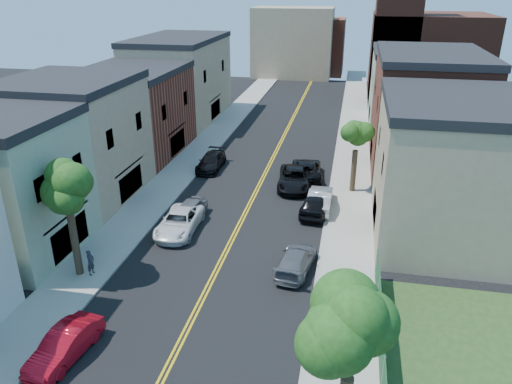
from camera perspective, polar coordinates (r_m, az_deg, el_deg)
The scene contains 28 objects.
sidewalk_left at distance 53.24m, azimuth -5.94°, elevation 5.63°, with size 3.20×100.00×0.15m, color gray.
sidewalk_right at distance 51.01m, azimuth 11.35°, elevation 4.48°, with size 3.20×100.00×0.15m, color gray.
curb_left at distance 52.77m, azimuth -4.12°, elevation 5.53°, with size 0.30×100.00×0.15m, color gray.
curb_right at distance 51.02m, azimuth 9.38°, elevation 4.63°, with size 0.30×100.00×0.15m, color gray.
bldg_left_tan_near at distance 41.33m, azimuth -20.50°, elevation 5.40°, with size 9.00×10.00×9.00m, color #998466.
bldg_left_brick at distance 50.75m, azimuth -14.14°, elevation 8.77°, with size 9.00×12.00×8.00m, color brown.
bldg_left_tan_far at distance 63.21m, azimuth -8.87°, elevation 12.70°, with size 9.00×16.00×9.50m, color #998466.
bldg_right_tan at distance 35.08m, azimuth 21.51°, elevation 2.14°, with size 9.00×12.00×9.00m, color #998466.
bldg_right_brick at distance 48.17m, azimuth 19.12°, elevation 8.65°, with size 9.00×14.00×10.00m, color brown.
bldg_right_palegrn at distance 61.91m, azimuth 17.58°, elevation 11.21°, with size 9.00×12.00×8.50m, color gray.
church at distance 76.49m, azimuth 18.66°, elevation 15.54°, with size 16.20×14.20×22.60m.
backdrop_left at distance 91.65m, azimuth 4.30°, elevation 16.99°, with size 14.00×8.00×12.00m, color #998466.
backdrop_center at distance 95.32m, azimuth 7.09°, elevation 16.53°, with size 10.00×8.00×10.00m, color brown.
fence_right at distance 23.55m, azimuth 14.44°, elevation -17.62°, with size 0.04×15.00×1.90m, color #143F1E.
tree_left_mid at distance 28.75m, azimuth -21.55°, elevation 2.04°, with size 5.20×5.20×9.29m.
tree_right_corner at distance 15.30m, azimuth 11.53°, elevation -13.06°, with size 5.80×5.80×10.35m.
tree_right_far at distance 39.79m, azimuth 11.81°, elevation 7.64°, with size 4.40×4.40×8.03m.
red_sedan at distance 25.40m, azimuth -21.46°, elevation -16.33°, with size 1.51×4.32×1.42m, color red.
white_pickup at distance 34.67m, azimuth -8.96°, elevation -3.48°, with size 2.47×5.35×1.49m, color silver.
grey_car_left at distance 36.13m, azimuth -7.87°, elevation -2.27°, with size 1.72×4.28×1.46m, color slate.
black_car_left at distance 45.93m, azimuth -5.26°, elevation 3.57°, with size 2.02×4.97×1.44m, color black.
grey_car_right at distance 30.01m, azimuth 4.68°, elevation -7.96°, with size 1.90×4.68×1.36m, color #55575C.
black_car_right at distance 37.20m, azimuth 7.04°, elevation -1.24°, with size 2.00×4.98×1.70m, color black.
silver_car_right at distance 37.90m, azimuth 7.50°, elevation -0.82°, with size 1.74×4.99×1.65m, color #B1B4BA.
dark_car_right_far at distance 43.94m, azimuth 5.93°, elevation 2.68°, with size 2.58×5.60×1.56m, color black.
black_suv_lane at distance 41.69m, azimuth 4.49°, elevation 1.60°, with size 2.67×5.79×1.61m, color black.
pedestrian_left at distance 30.81m, azimuth -18.77°, elevation -7.79°, with size 0.58×0.38×1.60m, color #27262E.
pedestrian_right at distance 25.64m, azimuth 13.30°, elevation -13.86°, with size 0.84×0.65×1.72m, color #A4192D.
Camera 1 is at (7.36, -8.36, 16.31)m, focal length 34.22 mm.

